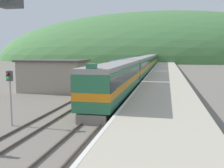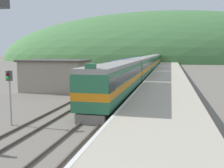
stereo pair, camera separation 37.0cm
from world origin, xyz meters
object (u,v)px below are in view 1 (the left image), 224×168
(siding_train, at_px, (131,65))
(carriage_fourth, at_px, (151,60))
(carriage_second, at_px, (138,68))
(express_train_lead_car, at_px, (117,80))
(carriage_third, at_px, (147,63))
(signal_post_siding, at_px, (10,86))
(carriage_fifth, at_px, (154,59))

(siding_train, bearing_deg, carriage_fourth, 81.43)
(carriage_second, xyz_separation_m, carriage_fourth, (0.00, 42.89, 0.00))
(express_train_lead_car, bearing_deg, siding_train, 95.51)
(express_train_lead_car, height_order, carriage_third, express_train_lead_car)
(carriage_fourth, height_order, siding_train, carriage_fourth)
(carriage_third, xyz_separation_m, siding_train, (-3.80, -3.78, -0.40))
(carriage_second, xyz_separation_m, signal_post_siding, (-5.56, -33.10, 0.65))
(express_train_lead_car, distance_m, siding_train, 39.63)
(express_train_lead_car, height_order, carriage_fifth, express_train_lead_car)
(carriage_second, height_order, carriage_fifth, same)
(express_train_lead_car, height_order, carriage_fourth, express_train_lead_car)
(siding_train, relative_size, signal_post_siding, 10.75)
(carriage_fifth, height_order, siding_train, carriage_fifth)
(carriage_third, bearing_deg, carriage_fourth, 90.00)
(carriage_second, bearing_deg, carriage_fourth, 90.00)
(carriage_fourth, bearing_deg, siding_train, -98.57)
(express_train_lead_car, distance_m, carriage_third, 43.23)
(express_train_lead_car, bearing_deg, carriage_fourth, 90.00)
(carriage_fourth, xyz_separation_m, siding_train, (-3.80, -25.23, -0.40))
(express_train_lead_car, xyz_separation_m, carriage_second, (0.00, 21.78, -0.01))
(express_train_lead_car, height_order, siding_train, express_train_lead_car)
(carriage_fifth, bearing_deg, carriage_second, -90.00)
(express_train_lead_car, distance_m, carriage_fourth, 64.67)
(carriage_fourth, height_order, signal_post_siding, carriage_fourth)
(carriage_third, bearing_deg, carriage_second, -90.00)
(express_train_lead_car, bearing_deg, carriage_second, 90.00)
(carriage_fifth, relative_size, siding_train, 0.48)
(express_train_lead_car, bearing_deg, signal_post_siding, -116.18)
(carriage_fourth, bearing_deg, signal_post_siding, -94.19)
(carriage_third, xyz_separation_m, carriage_fifth, (0.00, 42.89, 0.00))
(express_train_lead_car, relative_size, siding_train, 0.48)
(signal_post_siding, bearing_deg, carriage_third, 84.18)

